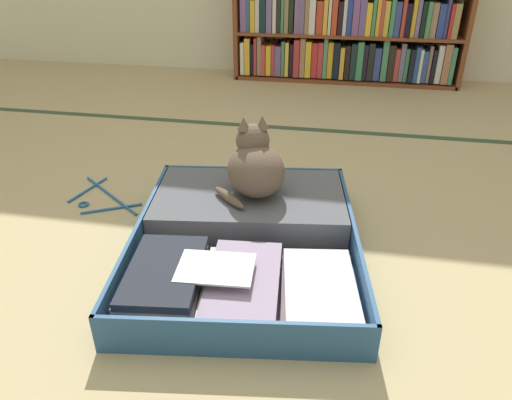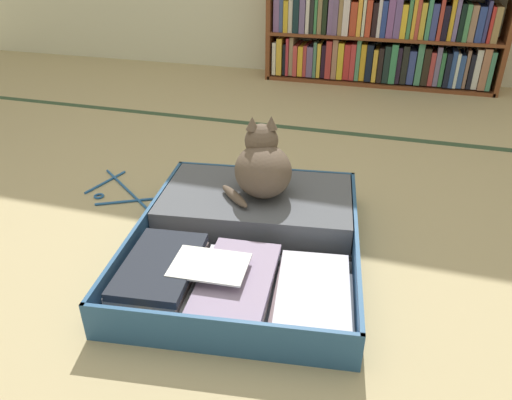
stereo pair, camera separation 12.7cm
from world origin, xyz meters
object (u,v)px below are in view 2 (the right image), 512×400
open_suitcase (247,233)px  bookshelf (382,16)px  black_cat (262,166)px  clothes_hanger (117,191)px

open_suitcase → bookshelf: bearing=83.2°
bookshelf → black_cat: 2.03m
black_cat → clothes_hanger: (-0.63, 0.04, -0.21)m
black_cat → clothes_hanger: size_ratio=0.88×
black_cat → clothes_hanger: 0.66m
open_suitcase → clothes_hanger: size_ratio=2.83×
bookshelf → black_cat: bookshelf is taller
bookshelf → open_suitcase: bearing=-96.8°
bookshelf → black_cat: size_ratio=5.28×
open_suitcase → clothes_hanger: bearing=161.0°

